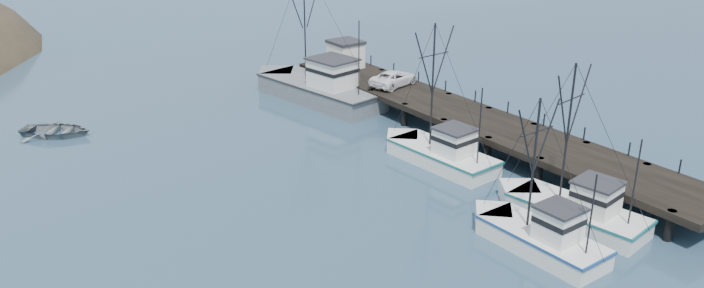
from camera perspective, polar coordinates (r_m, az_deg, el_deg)
name	(u,v)px	position (r m, az deg, el deg)	size (l,w,h in m)	color
ground	(486,270)	(39.82, 11.04, -10.22)	(400.00, 400.00, 0.00)	navy
pier	(467,117)	(58.36, 9.51, 2.24)	(6.00, 44.00, 2.00)	black
trawler_near	(572,210)	(45.86, 17.83, -5.26)	(4.65, 10.40, 10.59)	white
trawler_mid	(538,237)	(42.12, 15.18, -7.44)	(3.29, 9.28, 9.50)	white
trawler_far	(439,153)	(52.73, 7.25, -0.77)	(4.10, 10.72, 11.02)	white
work_vessel	(317,88)	(67.15, -2.92, 4.68)	(6.97, 16.44, 13.57)	slate
pier_shed	(346,54)	(71.23, -0.53, 7.52)	(3.00, 3.20, 2.80)	silver
pickup_truck	(394,78)	(65.05, 3.51, 5.48)	(2.41, 5.24, 1.46)	white
motorboat	(57,135)	(63.38, -23.33, 0.67)	(4.22, 5.91, 1.22)	slate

